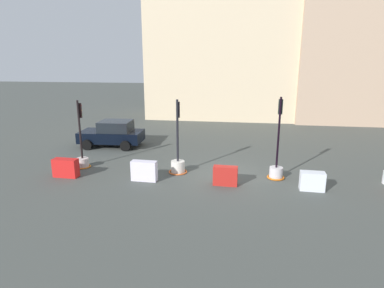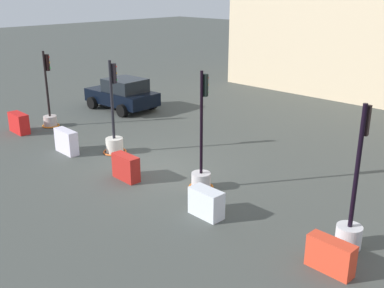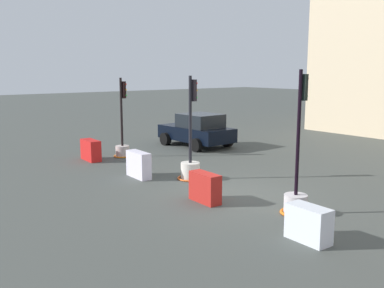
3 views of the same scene
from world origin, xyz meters
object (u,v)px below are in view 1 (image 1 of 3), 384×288
at_px(construction_barrier_2, 225,176).
at_px(construction_barrier_3, 312,181).
at_px(traffic_light_0, 82,155).
at_px(car_black_sedan, 113,134).
at_px(construction_barrier_0, 66,168).
at_px(traffic_light_1, 178,161).
at_px(traffic_light_2, 276,166).
at_px(construction_barrier_1, 144,171).

distance_m(construction_barrier_2, construction_barrier_3, 3.62).
height_order(construction_barrier_2, construction_barrier_3, construction_barrier_2).
bearing_deg(traffic_light_0, construction_barrier_3, -7.33).
bearing_deg(car_black_sedan, construction_barrier_0, -90.57).
distance_m(traffic_light_1, traffic_light_2, 4.62).
height_order(traffic_light_2, construction_barrier_1, traffic_light_2).
bearing_deg(traffic_light_1, construction_barrier_2, -28.76).
height_order(traffic_light_0, car_black_sedan, traffic_light_0).
bearing_deg(construction_barrier_2, car_black_sedan, 142.87).
height_order(traffic_light_1, car_black_sedan, traffic_light_1).
bearing_deg(traffic_light_0, traffic_light_2, -0.96).
bearing_deg(construction_barrier_2, traffic_light_2, 27.99).
bearing_deg(traffic_light_2, traffic_light_0, 179.04).
xyz_separation_m(traffic_light_2, construction_barrier_0, (-9.67, -1.28, -0.17)).
height_order(traffic_light_1, construction_barrier_1, traffic_light_1).
bearing_deg(construction_barrier_0, traffic_light_2, 7.52).
bearing_deg(construction_barrier_0, traffic_light_0, 85.61).
bearing_deg(construction_barrier_0, construction_barrier_3, 0.18).
height_order(traffic_light_2, construction_barrier_2, traffic_light_2).
distance_m(construction_barrier_0, construction_barrier_2, 7.40).
bearing_deg(traffic_light_0, construction_barrier_2, -10.61).
height_order(construction_barrier_1, car_black_sedan, car_black_sedan).
bearing_deg(car_black_sedan, traffic_light_2, -24.37).
bearing_deg(car_black_sedan, construction_barrier_2, -37.13).
relative_size(traffic_light_1, construction_barrier_3, 3.51).
distance_m(traffic_light_0, construction_barrier_0, 1.45).
distance_m(construction_barrier_3, car_black_sedan, 12.31).
height_order(construction_barrier_1, construction_barrier_3, construction_barrier_1).
relative_size(construction_barrier_3, car_black_sedan, 0.26).
bearing_deg(traffic_light_1, traffic_light_2, -1.05).
xyz_separation_m(traffic_light_1, construction_barrier_3, (5.97, -1.33, -0.17)).
bearing_deg(construction_barrier_2, traffic_light_1, 151.24).
height_order(construction_barrier_0, car_black_sedan, car_black_sedan).
xyz_separation_m(construction_barrier_0, car_black_sedan, (0.06, 5.63, 0.38)).
xyz_separation_m(traffic_light_0, construction_barrier_3, (10.91, -1.40, -0.22)).
distance_m(traffic_light_1, construction_barrier_3, 6.12).
height_order(construction_barrier_0, construction_barrier_3, construction_barrier_0).
bearing_deg(traffic_light_2, construction_barrier_3, -42.63).
relative_size(construction_barrier_1, construction_barrier_3, 1.16).
bearing_deg(construction_barrier_3, construction_barrier_1, 179.77).
distance_m(construction_barrier_0, construction_barrier_3, 11.02).
height_order(traffic_light_2, construction_barrier_0, traffic_light_2).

